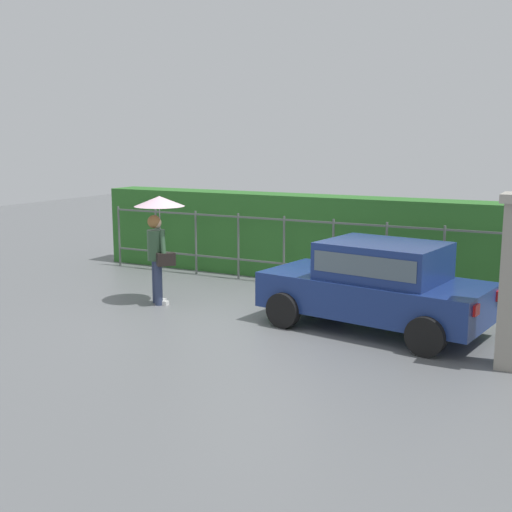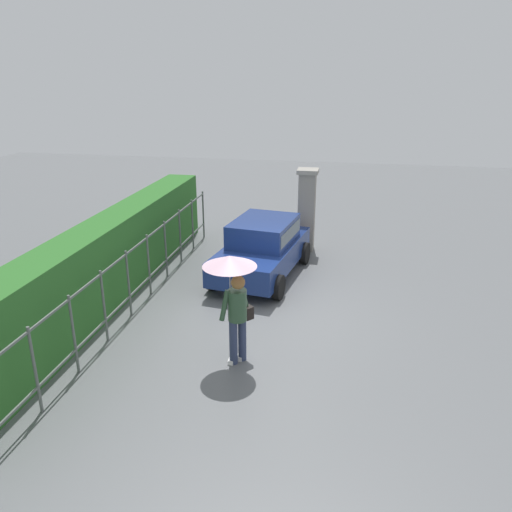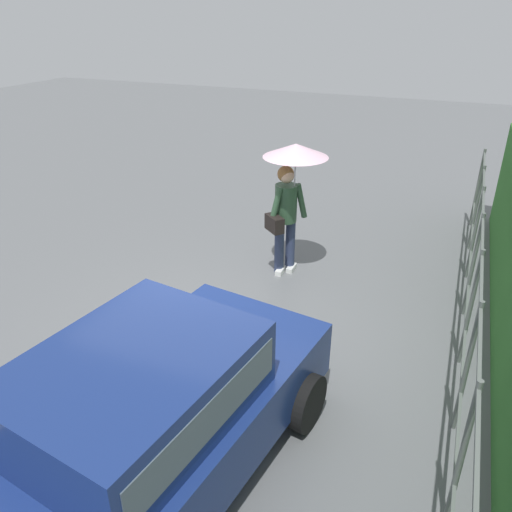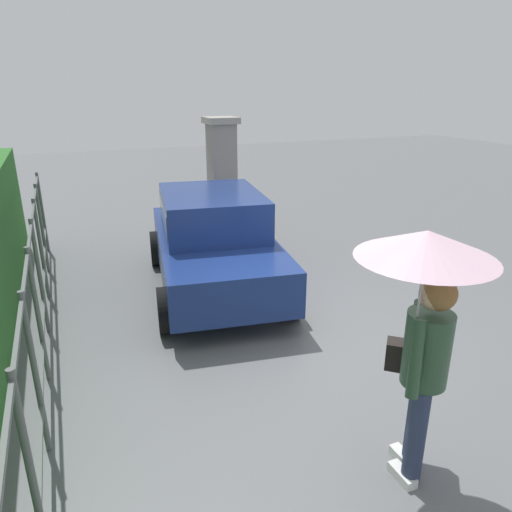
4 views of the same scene
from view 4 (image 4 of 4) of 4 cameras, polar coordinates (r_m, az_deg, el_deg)
ground_plane at (r=5.94m, az=6.54°, el=-10.37°), size 40.00×40.00×0.00m
car at (r=7.22m, az=-5.16°, el=2.27°), size 3.92×2.30×1.48m
pedestrian at (r=3.56m, az=19.66°, el=-5.53°), size 0.96×0.96×2.07m
gate_pillar at (r=9.48m, az=-4.10°, el=9.25°), size 0.60×0.60×2.42m
fence_section at (r=4.82m, az=-25.01°, el=-8.67°), size 10.30×0.05×1.50m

